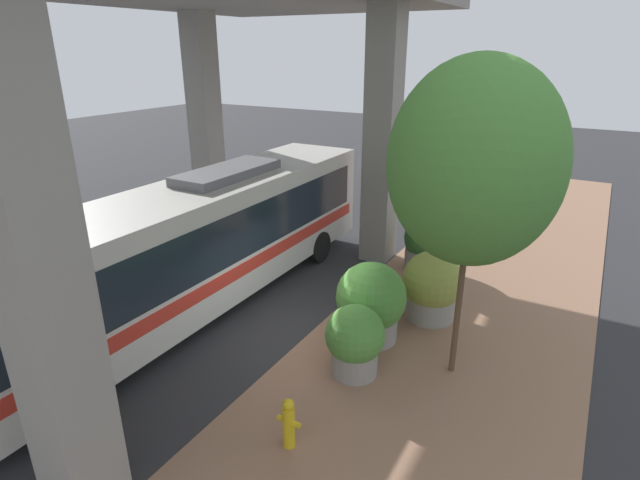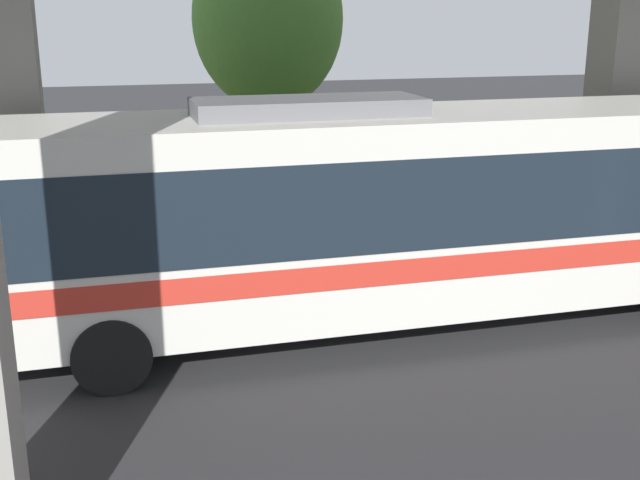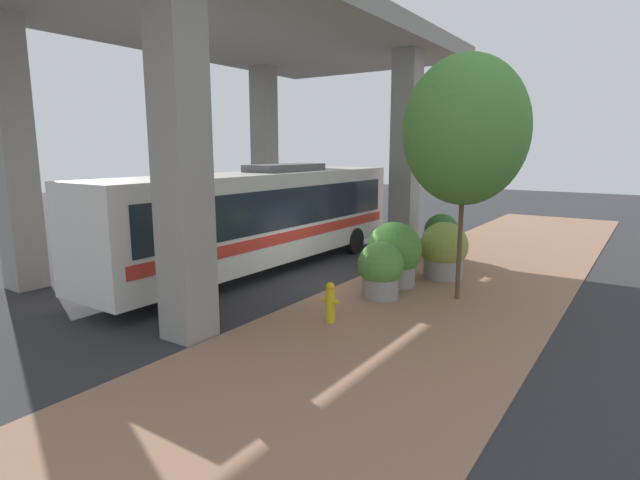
% 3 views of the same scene
% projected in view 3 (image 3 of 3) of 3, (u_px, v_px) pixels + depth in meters
% --- Properties ---
extents(ground_plane, '(80.00, 80.00, 0.00)m').
position_uv_depth(ground_plane, '(341.00, 285.00, 14.97)').
color(ground_plane, '#2D2D30').
rests_on(ground_plane, ground).
extents(sidewalk_strip, '(6.00, 40.00, 0.02)m').
position_uv_depth(sidewalk_strip, '(436.00, 301.00, 13.32)').
color(sidewalk_strip, '#936B51').
rests_on(sidewalk_strip, ground).
extents(overpass, '(9.40, 18.85, 8.21)m').
position_uv_depth(overpass, '(236.00, 50.00, 15.90)').
color(overpass, gray).
rests_on(overpass, ground).
extents(bus, '(2.54, 12.68, 3.50)m').
position_uv_depth(bus, '(262.00, 214.00, 16.42)').
color(bus, silver).
rests_on(bus, ground).
extents(fire_hydrant, '(0.44, 0.21, 0.98)m').
position_uv_depth(fire_hydrant, '(330.00, 302.00, 11.59)').
color(fire_hydrant, gold).
rests_on(fire_hydrant, ground).
extents(planter_front, '(1.50, 1.50, 1.79)m').
position_uv_depth(planter_front, '(444.00, 251.00, 15.59)').
color(planter_front, gray).
rests_on(planter_front, ground).
extents(planter_middle, '(1.25, 1.25, 1.67)m').
position_uv_depth(planter_middle, '(441.00, 236.00, 18.47)').
color(planter_middle, gray).
rests_on(planter_middle, ground).
extents(planter_back, '(1.24, 1.24, 1.56)m').
position_uv_depth(planter_back, '(380.00, 270.00, 13.48)').
color(planter_back, gray).
rests_on(planter_back, ground).
extents(planter_extra, '(1.63, 1.63, 1.91)m').
position_uv_depth(planter_extra, '(394.00, 254.00, 14.76)').
color(planter_extra, gray).
rests_on(planter_extra, ground).
extents(street_tree_near, '(3.19, 3.19, 6.40)m').
position_uv_depth(street_tree_near, '(465.00, 130.00, 12.74)').
color(street_tree_near, brown).
rests_on(street_tree_near, ground).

